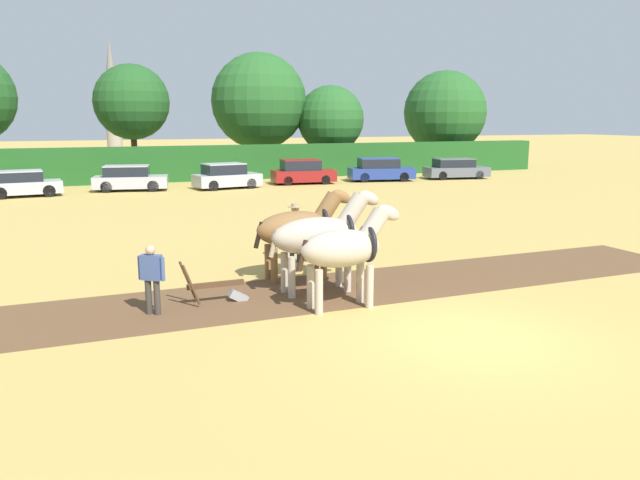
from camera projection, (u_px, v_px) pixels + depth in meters
ground_plane at (476, 339)px, 12.21m from camera, size 240.00×240.00×0.00m
plowed_furrow_strip at (114, 314)px, 13.75m from camera, size 32.12×3.73×0.01m
hedgerow at (184, 164)px, 42.60m from camera, size 57.31×1.23×2.39m
tree_center_left at (132, 102)px, 45.17m from camera, size 5.43×5.43×8.11m
tree_center at (259, 101)px, 49.12m from camera, size 7.51×7.51×9.32m
tree_center_right at (331, 119)px, 49.48m from camera, size 5.29×5.29×6.81m
tree_right at (445, 112)px, 54.09m from camera, size 7.12×7.12×8.30m
church_spire at (112, 93)px, 81.57m from camera, size 2.20×2.20×14.28m
draft_horse_lead_left at (345, 248)px, 14.01m from camera, size 2.60×0.92×2.40m
draft_horse_lead_right at (321, 235)px, 15.32m from camera, size 3.00×1.00×2.56m
draft_horse_trail_left at (300, 228)px, 16.65m from camera, size 2.84×1.03×2.43m
plow at (221, 289)px, 14.59m from camera, size 1.58×0.47×1.13m
farmer_at_plow at (152, 275)px, 13.60m from camera, size 0.53×0.43×1.56m
farmer_beside_team at (295, 227)px, 18.57m from camera, size 0.56×0.47×1.78m
parked_car_left at (22, 184)px, 34.20m from camera, size 4.03×2.18×1.44m
parked_car_center_left at (130, 179)px, 36.95m from camera, size 4.49×2.49×1.51m
parked_car_center at (226, 176)px, 38.15m from camera, size 4.20×2.41×1.54m
parked_car_center_right at (303, 172)px, 40.90m from camera, size 4.21×2.20×1.60m
parked_car_right at (381, 170)px, 42.70m from camera, size 4.68×2.60×1.58m
parked_car_far_right at (456, 169)px, 44.34m from camera, size 4.70×2.42×1.44m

